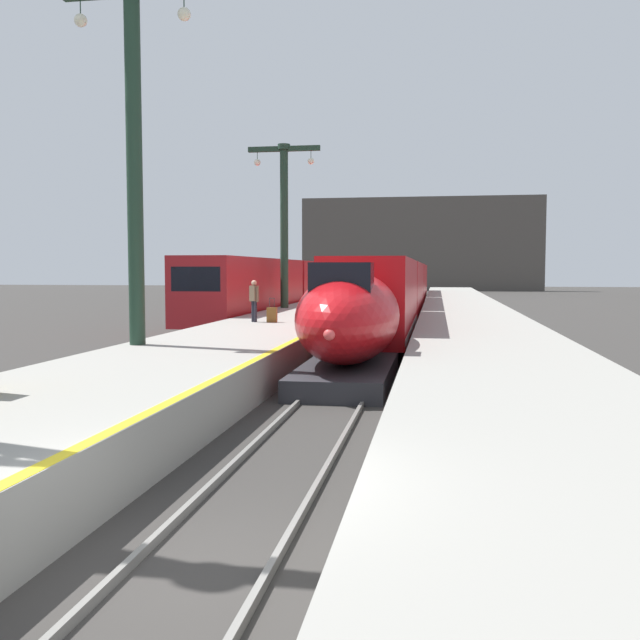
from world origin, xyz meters
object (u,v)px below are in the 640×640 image
Objects in this scene: station_column_mid at (134,131)px; station_column_far at (284,210)px; passenger_near_edge at (254,298)px; highspeed_train_main at (397,289)px; regional_train_adjacent at (283,285)px; rolling_suitcase at (272,315)px.

station_column_mid is 1.11× the size of station_column_far.
station_column_far reaches higher than passenger_near_edge.
regional_train_adjacent is at bearing 152.66° from highspeed_train_main.
highspeed_train_main is 5.79× the size of station_column_mid.
highspeed_train_main reaches higher than passenger_near_edge.
highspeed_train_main is at bearing -27.34° from regional_train_adjacent.
highspeed_train_main is 26.42m from station_column_mid.
regional_train_adjacent is 29.92m from station_column_mid.
passenger_near_edge reaches higher than rolling_suitcase.
station_column_mid reaches higher than passenger_near_edge.
station_column_far is (2.20, -9.71, 4.32)m from regional_train_adjacent.
highspeed_train_main is 58.75× the size of rolling_suitcase.
highspeed_train_main is 34.14× the size of passenger_near_edge.
regional_train_adjacent is at bearing 99.06° from passenger_near_edge.
station_column_far is at bearing 90.00° from station_column_mid.
passenger_near_edge is (3.26, -20.45, -0.09)m from regional_train_adjacent.
rolling_suitcase is (0.75, -0.05, -0.69)m from passenger_near_edge.
passenger_near_edge is at bearing 83.28° from station_column_mid.
highspeed_train_main is 16.97m from passenger_near_edge.
station_column_mid is (-5.90, -25.26, 5.03)m from highspeed_train_main.
rolling_suitcase is at bearing -78.94° from regional_train_adjacent.
rolling_suitcase is (4.01, -20.50, -0.77)m from regional_train_adjacent.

